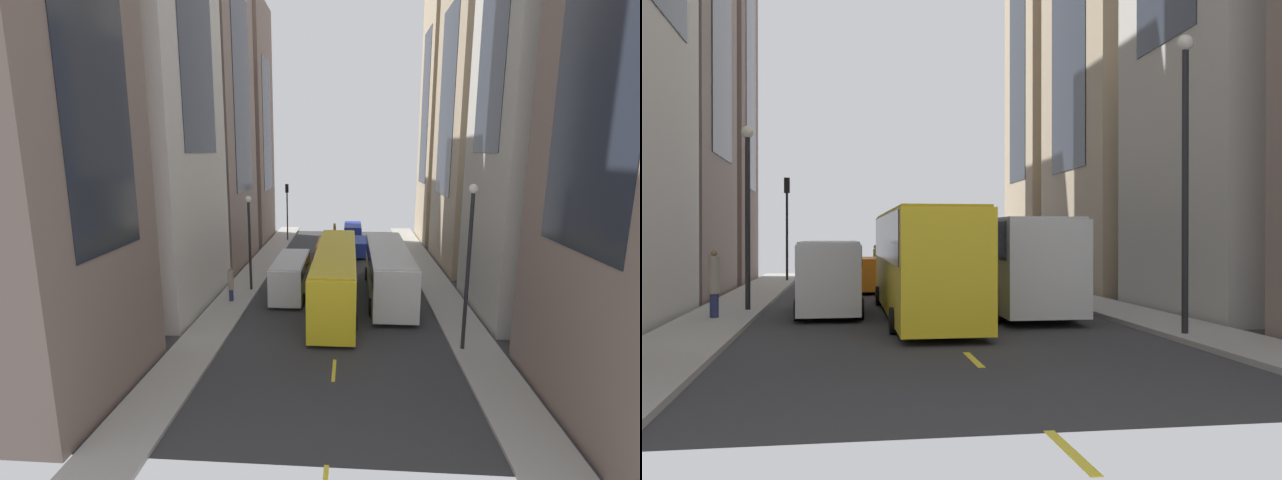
# 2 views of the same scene
# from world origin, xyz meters

# --- Properties ---
(ground_plane) EXTENTS (40.19, 40.19, 0.00)m
(ground_plane) POSITION_xyz_m (0.00, 0.00, 0.00)
(ground_plane) COLOR #333335
(sidewalk_west) EXTENTS (2.38, 44.00, 0.15)m
(sidewalk_west) POSITION_xyz_m (-6.91, 0.00, 0.07)
(sidewalk_west) COLOR #9E9B93
(sidewalk_west) RESTS_ON ground
(sidewalk_east) EXTENTS (2.38, 44.00, 0.15)m
(sidewalk_east) POSITION_xyz_m (6.91, 0.00, 0.07)
(sidewalk_east) COLOR #9E9B93
(sidewalk_east) RESTS_ON ground
(lane_stripe_0) EXTENTS (0.16, 2.00, 0.01)m
(lane_stripe_0) POSITION_xyz_m (0.00, -21.00, 0.01)
(lane_stripe_0) COLOR yellow
(lane_stripe_0) RESTS_ON ground
(lane_stripe_1) EXTENTS (0.16, 2.00, 0.01)m
(lane_stripe_1) POSITION_xyz_m (0.00, -14.00, 0.01)
(lane_stripe_1) COLOR yellow
(lane_stripe_1) RESTS_ON ground
(lane_stripe_2) EXTENTS (0.16, 2.00, 0.01)m
(lane_stripe_2) POSITION_xyz_m (0.00, -7.00, 0.01)
(lane_stripe_2) COLOR yellow
(lane_stripe_2) RESTS_ON ground
(lane_stripe_3) EXTENTS (0.16, 2.00, 0.01)m
(lane_stripe_3) POSITION_xyz_m (0.00, 0.00, 0.01)
(lane_stripe_3) COLOR yellow
(lane_stripe_3) RESTS_ON ground
(lane_stripe_4) EXTENTS (0.16, 2.00, 0.01)m
(lane_stripe_4) POSITION_xyz_m (0.00, 7.00, 0.01)
(lane_stripe_4) COLOR yellow
(lane_stripe_4) RESTS_ON ground
(lane_stripe_5) EXTENTS (0.16, 2.00, 0.01)m
(lane_stripe_5) POSITION_xyz_m (0.00, 14.00, 0.01)
(lane_stripe_5) COLOR yellow
(lane_stripe_5) RESTS_ON ground
(building_west_0) EXTENTS (7.72, 7.51, 27.95)m
(building_west_0) POSITION_xyz_m (-12.12, -15.83, 13.97)
(building_west_0) COLOR tan
(building_west_0) RESTS_ON ground
(building_west_1) EXTENTS (8.73, 9.88, 26.88)m
(building_west_1) POSITION_xyz_m (-12.62, -5.19, 13.44)
(building_west_1) COLOR tan
(building_west_1) RESTS_ON ground
(building_east_0) EXTENTS (8.63, 7.84, 24.50)m
(building_east_0) POSITION_xyz_m (12.57, -14.85, 12.25)
(building_east_0) COLOR #7A665B
(building_east_0) RESTS_ON ground
(building_east_1) EXTENTS (9.88, 9.53, 28.04)m
(building_east_1) POSITION_xyz_m (13.19, -4.38, 14.02)
(building_east_1) COLOR #7A665B
(building_east_1) RESTS_ON ground
(city_bus_white) EXTENTS (2.80, 11.40, 3.35)m
(city_bus_white) POSITION_xyz_m (-3.23, 3.52, 2.01)
(city_bus_white) COLOR silver
(city_bus_white) RESTS_ON ground
(streetcar_yellow) EXTENTS (2.70, 13.68, 3.59)m
(streetcar_yellow) POSITION_xyz_m (0.24, 5.19, 2.12)
(streetcar_yellow) COLOR yellow
(streetcar_yellow) RESTS_ON ground
(delivery_van_white) EXTENTS (2.25, 6.11, 2.58)m
(delivery_van_white) POSITION_xyz_m (3.32, 3.86, 1.52)
(delivery_van_white) COLOR white
(delivery_van_white) RESTS_ON ground
(car_blue_0) EXTENTS (2.00, 4.69, 1.70)m
(car_blue_0) POSITION_xyz_m (-0.94, -15.31, 1.00)
(car_blue_0) COLOR #2338AD
(car_blue_0) RESTS_ON ground
(car_blue_1) EXTENTS (2.01, 4.20, 1.50)m
(car_blue_1) POSITION_xyz_m (-1.20, -8.09, 0.89)
(car_blue_1) COLOR #2338AD
(car_blue_1) RESTS_ON ground
(car_orange_2) EXTENTS (2.00, 4.43, 1.68)m
(car_orange_2) POSITION_xyz_m (1.38, -5.91, 0.99)
(car_orange_2) COLOR orange
(car_orange_2) RESTS_ON ground
(pedestrian_crossing_mid) EXTENTS (0.29, 0.29, 2.25)m
(pedestrian_crossing_mid) POSITION_xyz_m (0.98, -12.71, 1.24)
(pedestrian_crossing_mid) COLOR gray
(pedestrian_crossing_mid) RESTS_ON ground
(pedestrian_waiting_curb) EXTENTS (0.37, 0.37, 2.18)m
(pedestrian_waiting_curb) POSITION_xyz_m (6.96, 5.68, 1.29)
(pedestrian_waiting_curb) COLOR navy
(pedestrian_waiting_curb) RESTS_ON ground
(traffic_light_near_corner) EXTENTS (0.32, 0.44, 6.04)m
(traffic_light_near_corner) POSITION_xyz_m (6.12, -13.90, 4.34)
(traffic_light_near_corner) COLOR black
(traffic_light_near_corner) RESTS_ON ground
(streetlamp_near) EXTENTS (0.44, 0.44, 8.04)m
(streetlamp_near) POSITION_xyz_m (-6.22, 11.65, 4.99)
(streetlamp_near) COLOR black
(streetlamp_near) RESTS_ON ground
(streetlamp_far) EXTENTS (0.44, 0.44, 6.54)m
(streetlamp_far) POSITION_xyz_m (6.22, 3.26, 4.19)
(streetlamp_far) COLOR black
(streetlamp_far) RESTS_ON ground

